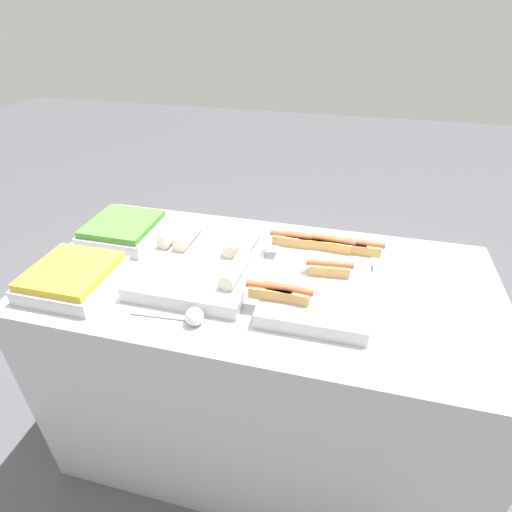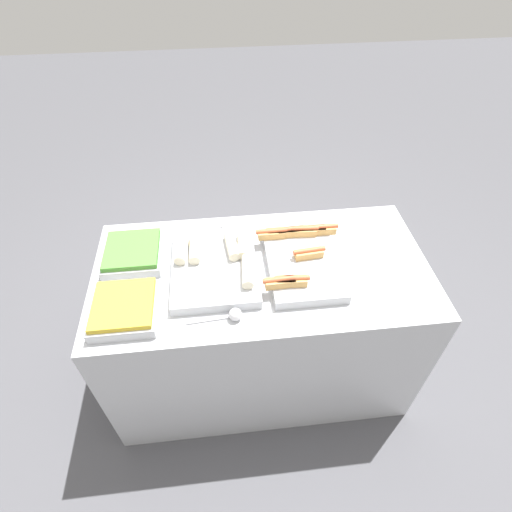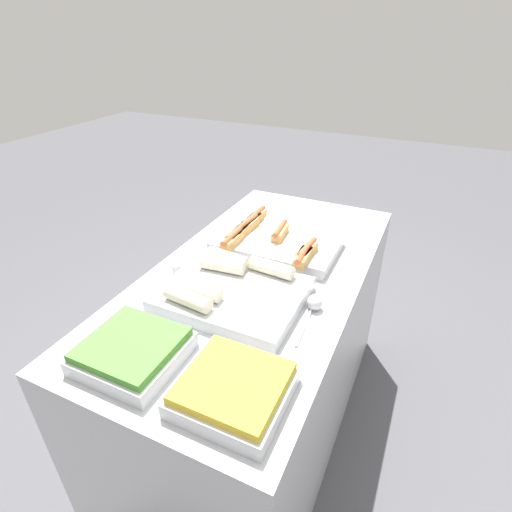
{
  "view_description": "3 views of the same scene",
  "coord_description": "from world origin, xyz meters",
  "px_view_note": "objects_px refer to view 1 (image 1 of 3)",
  "views": [
    {
      "loc": [
        0.24,
        -1.07,
        1.68
      ],
      "look_at": [
        -0.03,
        0.0,
        0.96
      ],
      "focal_mm": 28.0,
      "sensor_mm": 36.0,
      "label": 1
    },
    {
      "loc": [
        -0.17,
        -1.26,
        2.22
      ],
      "look_at": [
        -0.03,
        0.0,
        0.96
      ],
      "focal_mm": 28.0,
      "sensor_mm": 36.0,
      "label": 2
    },
    {
      "loc": [
        -1.21,
        -0.55,
        1.73
      ],
      "look_at": [
        -0.03,
        0.0,
        0.96
      ],
      "focal_mm": 28.0,
      "sensor_mm": 36.0,
      "label": 3
    }
  ],
  "objects_px": {
    "tray_hotdogs": "(319,273)",
    "tray_side_back": "(124,230)",
    "tray_wraps": "(206,258)",
    "serving_spoon_near": "(191,316)",
    "serving_spoon_far": "(240,227)",
    "tray_side_front": "(73,277)"
  },
  "relations": [
    {
      "from": "tray_wraps",
      "to": "serving_spoon_far",
      "type": "height_order",
      "value": "tray_wraps"
    },
    {
      "from": "tray_side_back",
      "to": "serving_spoon_near",
      "type": "relative_size",
      "value": 1.18
    },
    {
      "from": "tray_side_back",
      "to": "serving_spoon_far",
      "type": "bearing_deg",
      "value": 19.06
    },
    {
      "from": "tray_wraps",
      "to": "tray_side_back",
      "type": "height_order",
      "value": "tray_wraps"
    },
    {
      "from": "serving_spoon_far",
      "to": "serving_spoon_near",
      "type": "bearing_deg",
      "value": -89.17
    },
    {
      "from": "tray_hotdogs",
      "to": "serving_spoon_near",
      "type": "height_order",
      "value": "tray_hotdogs"
    },
    {
      "from": "tray_hotdogs",
      "to": "serving_spoon_near",
      "type": "xyz_separation_m",
      "value": [
        -0.33,
        -0.29,
        -0.01
      ]
    },
    {
      "from": "tray_side_front",
      "to": "serving_spoon_near",
      "type": "height_order",
      "value": "tray_side_front"
    },
    {
      "from": "serving_spoon_near",
      "to": "serving_spoon_far",
      "type": "bearing_deg",
      "value": 90.83
    },
    {
      "from": "tray_hotdogs",
      "to": "tray_side_front",
      "type": "distance_m",
      "value": 0.8
    },
    {
      "from": "tray_hotdogs",
      "to": "serving_spoon_far",
      "type": "height_order",
      "value": "tray_hotdogs"
    },
    {
      "from": "tray_hotdogs",
      "to": "tray_wraps",
      "type": "bearing_deg",
      "value": -179.19
    },
    {
      "from": "tray_side_front",
      "to": "tray_wraps",
      "type": "bearing_deg",
      "value": 29.0
    },
    {
      "from": "tray_wraps",
      "to": "serving_spoon_near",
      "type": "relative_size",
      "value": 2.06
    },
    {
      "from": "tray_hotdogs",
      "to": "tray_side_back",
      "type": "relative_size",
      "value": 1.86
    },
    {
      "from": "tray_wraps",
      "to": "serving_spoon_far",
      "type": "xyz_separation_m",
      "value": [
        0.05,
        0.26,
        -0.01
      ]
    },
    {
      "from": "tray_side_front",
      "to": "serving_spoon_near",
      "type": "xyz_separation_m",
      "value": [
        0.44,
        -0.07,
        -0.01
      ]
    },
    {
      "from": "tray_hotdogs",
      "to": "tray_side_back",
      "type": "height_order",
      "value": "tray_hotdogs"
    },
    {
      "from": "tray_side_front",
      "to": "serving_spoon_far",
      "type": "relative_size",
      "value": 1.29
    },
    {
      "from": "serving_spoon_near",
      "to": "tray_side_back",
      "type": "bearing_deg",
      "value": 137.71
    },
    {
      "from": "tray_side_front",
      "to": "serving_spoon_near",
      "type": "relative_size",
      "value": 1.18
    },
    {
      "from": "tray_hotdogs",
      "to": "tray_side_back",
      "type": "distance_m",
      "value": 0.78
    }
  ]
}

